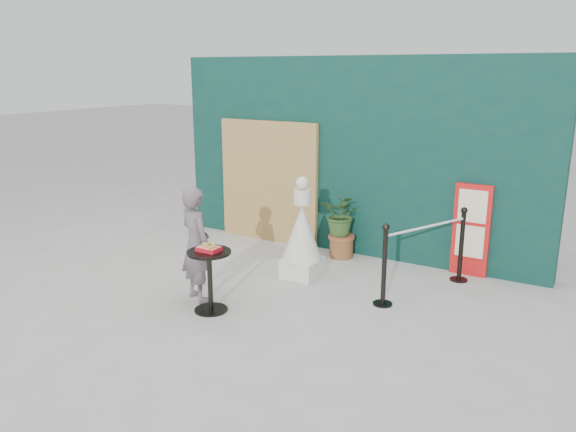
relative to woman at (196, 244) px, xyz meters
The scene contains 10 objects.
ground 1.15m from the woman, 23.90° to the right, with size 60.00×60.00×0.00m, color #ADAAA5.
back_wall 3.01m from the woman, 73.59° to the left, with size 6.00×0.30×3.00m, color #092C2C.
bamboo_fence 2.66m from the woman, 102.68° to the left, with size 1.80×0.08×2.00m, color tan.
woman is the anchor object (origin of this frame).
menu_board 3.76m from the woman, 43.60° to the left, with size 0.50×0.07×1.30m.
statue 1.55m from the woman, 61.27° to the left, with size 0.55×0.55×1.42m.
cafe_table 0.47m from the woman, 29.11° to the right, with size 0.52×0.52×0.75m.
food_basket 0.42m from the woman, 28.69° to the right, with size 0.26×0.19×0.11m.
planter 2.54m from the woman, 70.32° to the left, with size 0.59×0.51×1.01m.
stanchion_barrier 2.90m from the woman, 35.01° to the left, with size 0.84×1.54×1.03m.
Camera 1 is at (3.50, -4.73, 2.82)m, focal length 35.00 mm.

